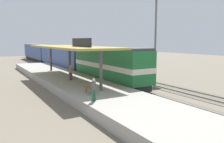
# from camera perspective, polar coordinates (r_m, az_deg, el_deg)

# --- Properties ---
(ground_plane) EXTENTS (120.00, 120.00, 0.00)m
(ground_plane) POSITION_cam_1_polar(r_m,az_deg,el_deg) (31.17, 1.27, -2.31)
(ground_plane) COLOR #706656
(track_near) EXTENTS (3.20, 110.00, 0.16)m
(track_near) POSITION_cam_1_polar(r_m,az_deg,el_deg) (30.18, -1.98, -2.58)
(track_near) COLOR #5F5649
(track_near) RESTS_ON ground
(track_far) EXTENTS (3.20, 110.00, 0.16)m
(track_far) POSITION_cam_1_polar(r_m,az_deg,el_deg) (32.58, 5.17, -1.85)
(track_far) COLOR #5F5649
(track_far) RESTS_ON ground
(platform) EXTENTS (6.00, 44.00, 0.90)m
(platform) POSITION_cam_1_polar(r_m,az_deg,el_deg) (28.26, -10.23, -2.53)
(platform) COLOR #9E998E
(platform) RESTS_ON ground
(station_canopy) EXTENTS (5.20, 18.00, 4.70)m
(station_canopy) POSITION_cam_1_polar(r_m,az_deg,el_deg) (27.75, -10.36, 5.77)
(station_canopy) COLOR #47474C
(station_canopy) RESTS_ON platform
(platform_bench) EXTENTS (0.44, 1.70, 0.50)m
(platform_bench) POSITION_cam_1_polar(r_m,az_deg,el_deg) (19.82, -5.61, -4.11)
(platform_bench) COLOR #333338
(platform_bench) RESTS_ON platform
(locomotive) EXTENTS (2.93, 14.43, 4.44)m
(locomotive) POSITION_cam_1_polar(r_m,az_deg,el_deg) (28.78, -0.84, 1.72)
(locomotive) COLOR #28282D
(locomotive) RESTS_ON track_near
(passenger_carriage_front) EXTENTS (2.90, 20.00, 4.24)m
(passenger_carriage_front) POSITION_cam_1_polar(r_m,az_deg,el_deg) (45.29, -12.12, 3.56)
(passenger_carriage_front) COLOR #28282D
(passenger_carriage_front) RESTS_ON track_near
(passenger_carriage_rear) EXTENTS (2.90, 20.00, 4.24)m
(passenger_carriage_rear) POSITION_cam_1_polar(r_m,az_deg,el_deg) (65.34, -17.85, 4.54)
(passenger_carriage_rear) COLOR #28282D
(passenger_carriage_rear) RESTS_ON track_near
(freight_car) EXTENTS (2.80, 12.00, 3.54)m
(freight_car) POSITION_cam_1_polar(r_m,az_deg,el_deg) (37.04, 0.14, 2.34)
(freight_car) COLOR #28282D
(freight_car) RESTS_ON track_far
(light_mast) EXTENTS (1.10, 1.10, 11.70)m
(light_mast) POSITION_cam_1_polar(r_m,az_deg,el_deg) (33.63, 10.72, 12.65)
(light_mast) COLOR slate
(light_mast) RESTS_ON ground
(person_waiting) EXTENTS (0.34, 0.34, 1.71)m
(person_waiting) POSITION_cam_1_polar(r_m,az_deg,el_deg) (17.15, -4.52, -4.19)
(person_waiting) COLOR #23603D
(person_waiting) RESTS_ON platform
(person_walking) EXTENTS (0.34, 0.34, 1.71)m
(person_walking) POSITION_cam_1_polar(r_m,az_deg,el_deg) (26.65, -10.07, -0.07)
(person_walking) COLOR #663375
(person_walking) RESTS_ON platform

